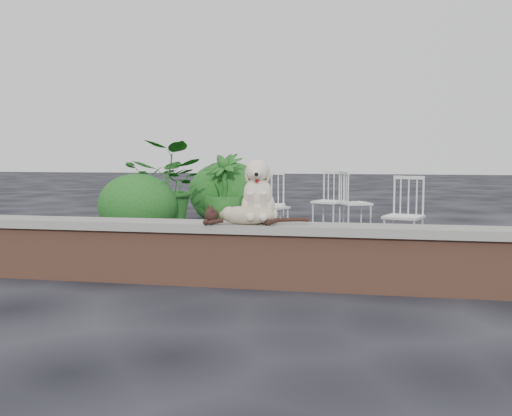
% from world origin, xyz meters
% --- Properties ---
extents(ground, '(60.00, 60.00, 0.00)m').
position_xyz_m(ground, '(0.00, 0.00, 0.00)').
color(ground, black).
rests_on(ground, ground).
extents(brick_wall, '(6.00, 0.30, 0.50)m').
position_xyz_m(brick_wall, '(0.00, 0.00, 0.25)').
color(brick_wall, brown).
rests_on(brick_wall, ground).
extents(capstone, '(6.20, 0.40, 0.08)m').
position_xyz_m(capstone, '(0.00, 0.00, 0.54)').
color(capstone, slate).
rests_on(capstone, brick_wall).
extents(dog, '(0.45, 0.56, 0.59)m').
position_xyz_m(dog, '(-0.24, 0.05, 0.88)').
color(dog, beige).
rests_on(dog, capstone).
extents(cat, '(1.13, 0.40, 0.19)m').
position_xyz_m(cat, '(-0.32, -0.10, 0.67)').
color(cat, tan).
rests_on(cat, capstone).
extents(chair_a, '(0.57, 0.57, 0.94)m').
position_xyz_m(chair_a, '(-0.65, 3.21, 0.47)').
color(chair_a, white).
rests_on(chair_a, ground).
extents(chair_e, '(0.74, 0.74, 0.94)m').
position_xyz_m(chair_e, '(0.58, 3.79, 0.47)').
color(chair_e, white).
rests_on(chair_e, ground).
extents(chair_d, '(0.72, 0.72, 0.94)m').
position_xyz_m(chair_d, '(1.19, 1.98, 0.47)').
color(chair_d, white).
rests_on(chair_d, ground).
extents(chair_c, '(0.76, 0.76, 0.94)m').
position_xyz_m(chair_c, '(-0.60, 2.88, 0.47)').
color(chair_c, white).
rests_on(chair_c, ground).
extents(chair_b, '(0.74, 0.74, 0.94)m').
position_xyz_m(chair_b, '(0.16, 3.99, 0.47)').
color(chair_b, white).
rests_on(chair_b, ground).
extents(potted_plant_a, '(1.43, 1.29, 1.42)m').
position_xyz_m(potted_plant_a, '(-2.37, 3.63, 0.71)').
color(potted_plant_a, '#174B15').
rests_on(potted_plant_a, ground).
extents(potted_plant_b, '(0.87, 0.87, 1.22)m').
position_xyz_m(potted_plant_b, '(-1.67, 4.45, 0.61)').
color(potted_plant_b, '#174B15').
rests_on(potted_plant_b, ground).
extents(shrubbery, '(2.26, 3.20, 1.14)m').
position_xyz_m(shrubbery, '(-2.07, 4.45, 0.46)').
color(shrubbery, '#174B15').
rests_on(shrubbery, ground).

